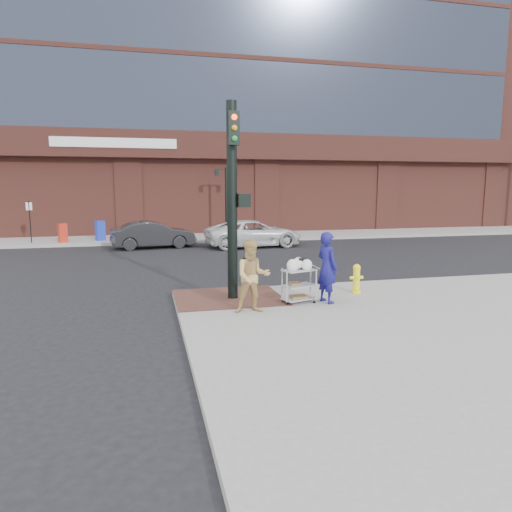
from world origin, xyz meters
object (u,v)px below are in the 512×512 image
object	(u,v)px
traffic_signal_pole	(233,195)
fire_hydrant	(356,278)
lamp_post	(226,194)
woman_blue	(327,267)
sedan_dark	(153,235)
utility_cart	(299,282)
pedestrian_tan	(253,276)
minivan_white	(254,233)

from	to	relation	value
traffic_signal_pole	fire_hydrant	xyz separation A→B (m)	(3.40, -0.16, -2.27)
traffic_signal_pole	fire_hydrant	distance (m)	4.09
lamp_post	woman_blue	bearing A→B (deg)	-90.99
sedan_dark	utility_cart	bearing A→B (deg)	-174.07
lamp_post	fire_hydrant	bearing A→B (deg)	-86.56
traffic_signal_pole	woman_blue	distance (m)	2.99
traffic_signal_pole	pedestrian_tan	world-z (taller)	traffic_signal_pole
traffic_signal_pole	sedan_dark	xyz separation A→B (m)	(-1.85, 11.80, -2.16)
lamp_post	utility_cart	xyz separation A→B (m)	(-0.96, -16.04, -1.95)
traffic_signal_pole	utility_cart	distance (m)	2.76
pedestrian_tan	fire_hydrant	size ratio (longest dim) A/B	2.11
traffic_signal_pole	pedestrian_tan	bearing A→B (deg)	-82.75
fire_hydrant	lamp_post	bearing A→B (deg)	93.44
lamp_post	utility_cart	size ratio (longest dim) A/B	3.51
woman_blue	sedan_dark	size ratio (longest dim) A/B	0.44
traffic_signal_pole	lamp_post	bearing A→B (deg)	80.76
woman_blue	pedestrian_tan	xyz separation A→B (m)	(-2.02, -0.44, -0.05)
minivan_white	utility_cart	distance (m)	12.04
utility_cart	fire_hydrant	xyz separation A→B (m)	(1.89, 0.65, -0.11)
fire_hydrant	traffic_signal_pole	bearing A→B (deg)	177.26
traffic_signal_pole	woman_blue	size ratio (longest dim) A/B	2.79
woman_blue	utility_cart	bearing A→B (deg)	59.17
pedestrian_tan	sedan_dark	xyz separation A→B (m)	(-2.03, 13.20, -0.32)
woman_blue	minivan_white	bearing A→B (deg)	-22.93
traffic_signal_pole	sedan_dark	size ratio (longest dim) A/B	1.22
woman_blue	pedestrian_tan	bearing A→B (deg)	84.00
traffic_signal_pole	utility_cart	world-z (taller)	traffic_signal_pole
lamp_post	minivan_white	xyz separation A→B (m)	(0.68, -4.11, -1.93)
minivan_white	fire_hydrant	distance (m)	11.29
pedestrian_tan	utility_cart	distance (m)	1.50
sedan_dark	fire_hydrant	size ratio (longest dim) A/B	5.10
lamp_post	woman_blue	distance (m)	16.26
woman_blue	pedestrian_tan	size ratio (longest dim) A/B	1.06
pedestrian_tan	utility_cart	world-z (taller)	pedestrian_tan
utility_cart	fire_hydrant	size ratio (longest dim) A/B	1.42
sedan_dark	fire_hydrant	world-z (taller)	sedan_dark
lamp_post	traffic_signal_pole	distance (m)	15.43
sedan_dark	utility_cart	size ratio (longest dim) A/B	3.60
utility_cart	fire_hydrant	distance (m)	2.00
sedan_dark	woman_blue	bearing A→B (deg)	-171.41
traffic_signal_pole	fire_hydrant	size ratio (longest dim) A/B	6.23
lamp_post	sedan_dark	size ratio (longest dim) A/B	0.98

